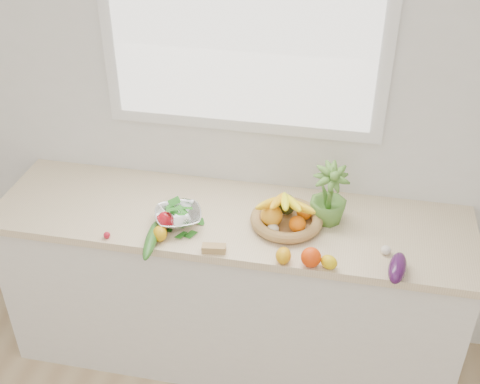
% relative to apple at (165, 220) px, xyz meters
% --- Properties ---
extents(back_wall, '(4.50, 0.02, 2.70)m').
position_rel_apple_xyz_m(back_wall, '(0.27, 0.44, 0.41)').
color(back_wall, white).
rests_on(back_wall, ground).
extents(counter_cabinet, '(2.20, 0.58, 0.86)m').
position_rel_apple_xyz_m(counter_cabinet, '(0.27, 0.14, -0.51)').
color(counter_cabinet, silver).
rests_on(counter_cabinet, ground).
extents(countertop, '(2.24, 0.62, 0.04)m').
position_rel_apple_xyz_m(countertop, '(0.27, 0.14, -0.06)').
color(countertop, beige).
rests_on(countertop, counter_cabinet).
extents(window_frame, '(1.30, 0.03, 1.10)m').
position_rel_apple_xyz_m(window_frame, '(0.27, 0.43, 0.81)').
color(window_frame, white).
rests_on(window_frame, back_wall).
extents(window_pane, '(1.18, 0.01, 0.98)m').
position_rel_apple_xyz_m(window_pane, '(0.27, 0.41, 0.81)').
color(window_pane, white).
rests_on(window_pane, window_frame).
extents(orange_loose, '(0.11, 0.11, 0.08)m').
position_rel_apple_xyz_m(orange_loose, '(0.67, -0.14, 0.00)').
color(orange_loose, '#E73B07').
rests_on(orange_loose, countertop).
extents(lemon_a, '(0.08, 0.09, 0.06)m').
position_rel_apple_xyz_m(lemon_a, '(0.00, -0.10, -0.01)').
color(lemon_a, '#CE940B').
rests_on(lemon_a, countertop).
extents(lemon_b, '(0.07, 0.08, 0.07)m').
position_rel_apple_xyz_m(lemon_b, '(0.56, -0.14, -0.01)').
color(lemon_b, orange).
rests_on(lemon_b, countertop).
extents(lemon_c, '(0.09, 0.09, 0.06)m').
position_rel_apple_xyz_m(lemon_c, '(0.74, -0.14, -0.01)').
color(lemon_c, yellow).
rests_on(lemon_c, countertop).
extents(apple, '(0.10, 0.10, 0.08)m').
position_rel_apple_xyz_m(apple, '(0.00, 0.00, 0.00)').
color(apple, '#B70E19').
rests_on(apple, countertop).
extents(ginger, '(0.11, 0.05, 0.03)m').
position_rel_apple_xyz_m(ginger, '(0.26, -0.13, -0.02)').
color(ginger, tan).
rests_on(ginger, countertop).
extents(garlic_a, '(0.07, 0.07, 0.05)m').
position_rel_apple_xyz_m(garlic_a, '(0.48, 0.05, -0.01)').
color(garlic_a, silver).
rests_on(garlic_a, countertop).
extents(garlic_b, '(0.06, 0.06, 0.04)m').
position_rel_apple_xyz_m(garlic_b, '(0.52, 0.20, -0.02)').
color(garlic_b, beige).
rests_on(garlic_b, countertop).
extents(garlic_c, '(0.06, 0.06, 0.04)m').
position_rel_apple_xyz_m(garlic_c, '(0.98, 0.00, -0.02)').
color(garlic_c, silver).
rests_on(garlic_c, countertop).
extents(eggplant, '(0.10, 0.20, 0.08)m').
position_rel_apple_xyz_m(eggplant, '(1.02, -0.13, -0.00)').
color(eggplant, '#38113E').
rests_on(eggplant, countertop).
extents(cucumber, '(0.08, 0.28, 0.05)m').
position_rel_apple_xyz_m(cucumber, '(-0.02, -0.14, -0.01)').
color(cucumber, '#23591A').
rests_on(cucumber, countertop).
extents(radish, '(0.04, 0.04, 0.03)m').
position_rel_apple_xyz_m(radish, '(-0.23, -0.13, -0.02)').
color(radish, red).
rests_on(radish, countertop).
extents(potted_herb, '(0.23, 0.23, 0.30)m').
position_rel_apple_xyz_m(potted_herb, '(0.71, 0.20, 0.09)').
color(potted_herb, '#50822F').
rests_on(potted_herb, countertop).
extents(fruit_basket, '(0.38, 0.38, 0.18)m').
position_rel_apple_xyz_m(fruit_basket, '(0.53, 0.12, 0.01)').
color(fruit_basket, tan).
rests_on(fruit_basket, countertop).
extents(colander_with_spinach, '(0.27, 0.27, 0.11)m').
position_rel_apple_xyz_m(colander_with_spinach, '(0.05, 0.03, 0.02)').
color(colander_with_spinach, silver).
rests_on(colander_with_spinach, countertop).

